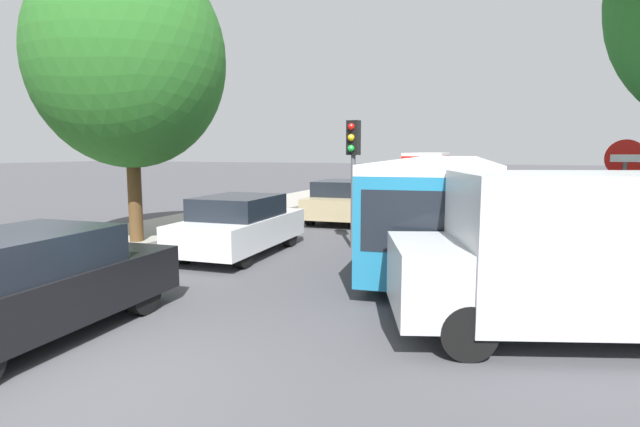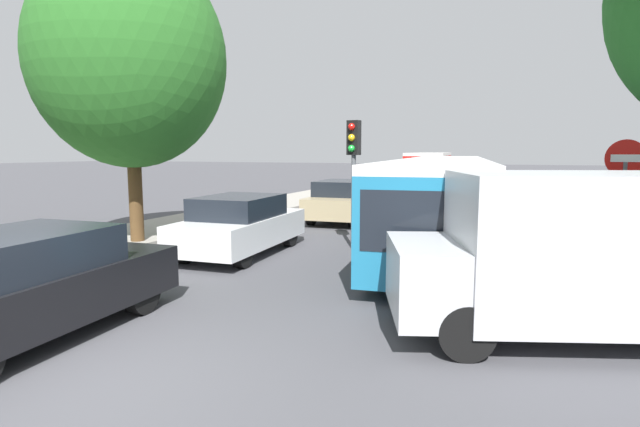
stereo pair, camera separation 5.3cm
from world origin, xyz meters
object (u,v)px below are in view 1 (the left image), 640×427
Objects in this scene: city_bus_rear at (428,167)px; no_entry_sign at (623,190)px; queued_car_white at (240,225)px; articulated_bus at (442,191)px; queued_car_graphite at (375,189)px; white_van at (591,251)px; queued_car_tan at (342,201)px; tree_left_mid at (129,59)px; queued_car_black at (26,285)px; traffic_light at (353,155)px.

city_bus_rear is 4.15× the size of no_entry_sign.
no_entry_sign is (8.32, -0.01, 1.12)m from queued_car_white.
articulated_bus reaches higher than queued_car_graphite.
articulated_bus is 8.84m from white_van.
queued_car_tan is 0.57× the size of tree_left_mid.
queued_car_white is (-0.23, 6.11, -0.02)m from queued_car_black.
queued_car_black is 12.81m from queued_car_tan.
queued_car_tan is (0.20, 12.81, -0.00)m from queued_car_black.
queued_car_white is (-4.29, -5.08, -0.61)m from articulated_bus.
queued_car_black is 1.31× the size of traffic_light.
queued_car_black is 8.18m from tree_left_mid.
city_bus_rear is (-4.11, 22.34, 0.07)m from articulated_bus.
queued_car_white is 12.93m from queued_car_graphite.
city_bus_rear is 2.18× the size of white_van.
no_entry_sign reaches higher than queued_car_white.
queued_car_graphite is (-0.00, 12.93, -0.00)m from queued_car_white.
queued_car_white is 1.00× the size of queued_car_graphite.
queued_car_tan is 10.41m from no_entry_sign.
queued_car_black is 1.59× the size of no_entry_sign.
white_van is (3.15, -8.26, -0.13)m from articulated_bus.
queued_car_black reaches higher than queued_car_graphite.
city_bus_rear is 27.91m from tree_left_mid.
white_van is (7.26, -30.60, -0.19)m from city_bus_rear.
traffic_light is at bearing -106.78° from no_entry_sign.
queued_car_black is 8.36m from traffic_light.
articulated_bus reaches higher than white_van.
queued_car_white is 0.98× the size of queued_car_tan.
queued_car_black is at bearing 176.28° from queued_car_tan.
traffic_light is (2.17, 7.89, 1.73)m from queued_car_black.
queued_car_black is at bearing -52.93° from no_entry_sign.
articulated_bus is 1.38× the size of city_bus_rear.
queued_car_white is 0.55× the size of tree_left_mid.
queued_car_black is 1.03× the size of queued_car_graphite.
no_entry_sign reaches higher than white_van.
no_entry_sign is (7.89, -6.70, 1.11)m from queued_car_tan.
articulated_bus is 6.68m from queued_car_white.
tree_left_mid is at bearing -35.36° from white_van.
no_entry_sign is (8.08, 6.11, 1.10)m from queued_car_black.
queued_car_graphite is at bearing 1.15° from queued_car_tan.
no_entry_sign reaches higher than queued_car_graphite.
queued_car_graphite is 17.76m from white_van.
queued_car_white is 1.55× the size of no_entry_sign.
articulated_bus is 4.23m from queued_car_tan.
queued_car_graphite is at bearing 75.95° from tree_left_mid.
tree_left_mid is (-3.68, -6.75, 4.24)m from queued_car_tan.
no_entry_sign reaches higher than queued_car_black.
queued_car_black is 0.57× the size of tree_left_mid.
queued_car_white is at bearing 177.18° from queued_car_graphite.
articulated_bus is at bearing -154.15° from queued_car_graphite.
no_entry_sign is (8.32, -12.94, 1.12)m from queued_car_graphite.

